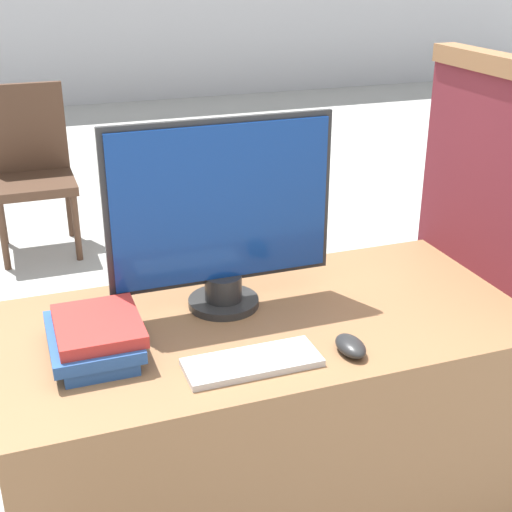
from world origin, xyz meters
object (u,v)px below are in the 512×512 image
book_stack (95,336)px  far_chair (30,164)px  monitor (222,215)px  keyboard (252,362)px  mouse (351,346)px

book_stack → far_chair: (-0.02, 2.55, -0.28)m
monitor → far_chair: bearing=98.7°
book_stack → keyboard: bearing=-28.4°
mouse → book_stack: size_ratio=0.37×
monitor → mouse: bearing=-58.0°
monitor → mouse: size_ratio=5.64×
keyboard → far_chair: (-0.34, 2.72, -0.24)m
book_stack → monitor: bearing=20.4°
monitor → mouse: (0.21, -0.33, -0.23)m
monitor → far_chair: monitor is taller
book_stack → far_chair: far_chair is taller
keyboard → mouse: 0.23m
mouse → book_stack: book_stack is taller
far_chair → book_stack: bearing=-96.0°
mouse → book_stack: bearing=160.2°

